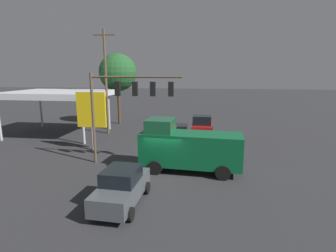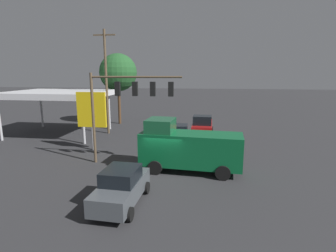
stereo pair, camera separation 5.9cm
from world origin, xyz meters
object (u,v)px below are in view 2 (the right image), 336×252
object	(u,v)px
utility_pole	(106,80)
price_sign	(92,111)
street_tree	(118,73)
pickup_parked	(202,127)
delivery_truck	(188,147)
traffic_signal_assembly	(128,96)
sedan_far	(122,187)
hatchback_crossing	(179,136)

from	to	relation	value
utility_pole	price_sign	bearing A→B (deg)	99.39
utility_pole	street_tree	world-z (taller)	utility_pole
pickup_parked	delivery_truck	size ratio (longest dim) A/B	0.75
traffic_signal_assembly	pickup_parked	world-z (taller)	traffic_signal_assembly
pickup_parked	sedan_far	xyz separation A→B (m)	(3.89, 15.20, -0.16)
traffic_signal_assembly	hatchback_crossing	size ratio (longest dim) A/B	1.73
traffic_signal_assembly	hatchback_crossing	bearing A→B (deg)	-120.45
traffic_signal_assembly	pickup_parked	distance (m)	11.27
price_sign	utility_pole	bearing A→B (deg)	-80.61
pickup_parked	street_tree	bearing A→B (deg)	-117.81
price_sign	hatchback_crossing	size ratio (longest dim) A/B	1.32
utility_pole	delivery_truck	distance (m)	14.72
delivery_truck	hatchback_crossing	bearing A→B (deg)	-74.04
street_tree	traffic_signal_assembly	bearing A→B (deg)	110.80
utility_pole	pickup_parked	bearing A→B (deg)	178.18
traffic_signal_assembly	delivery_truck	xyz separation A→B (m)	(-4.39, 0.84, -3.34)
pickup_parked	street_tree	xyz separation A→B (m)	(11.04, -6.10, 5.61)
traffic_signal_assembly	street_tree	distance (m)	16.42
delivery_truck	street_tree	distance (m)	19.72
price_sign	sedan_far	xyz separation A→B (m)	(-5.50, 9.05, -2.48)
price_sign	sedan_far	bearing A→B (deg)	121.28
traffic_signal_assembly	pickup_parked	size ratio (longest dim) A/B	1.27
utility_pole	hatchback_crossing	xyz separation A→B (m)	(-8.35, 4.18, -4.93)
utility_pole	pickup_parked	world-z (taller)	utility_pole
delivery_truck	sedan_far	world-z (taller)	delivery_truck
price_sign	street_tree	bearing A→B (deg)	-82.30
pickup_parked	street_tree	size ratio (longest dim) A/B	0.57
price_sign	street_tree	size ratio (longest dim) A/B	0.55
price_sign	pickup_parked	xyz separation A→B (m)	(-9.38, -6.15, -2.33)
utility_pole	pickup_parked	xyz separation A→B (m)	(-10.46, 0.33, -4.77)
pickup_parked	delivery_truck	xyz separation A→B (m)	(0.85, 10.02, 0.58)
pickup_parked	sedan_far	size ratio (longest dim) A/B	1.17
price_sign	sedan_far	distance (m)	10.87
utility_pole	street_tree	size ratio (longest dim) A/B	1.22
pickup_parked	hatchback_crossing	world-z (taller)	pickup_parked
traffic_signal_assembly	delivery_truck	bearing A→B (deg)	169.10
sedan_far	street_tree	distance (m)	23.20
hatchback_crossing	street_tree	world-z (taller)	street_tree
delivery_truck	sedan_far	distance (m)	6.05
delivery_truck	street_tree	world-z (taller)	street_tree
delivery_truck	sedan_far	size ratio (longest dim) A/B	1.55
utility_pole	street_tree	xyz separation A→B (m)	(0.58, -5.77, 0.84)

